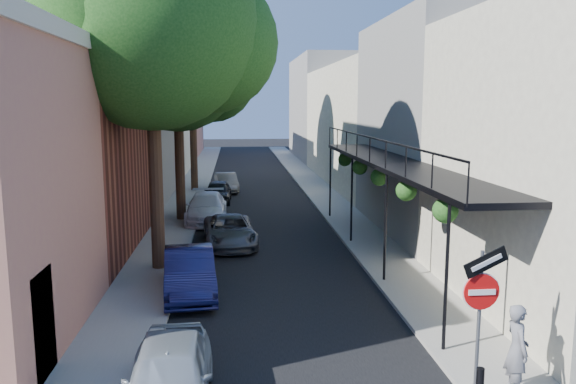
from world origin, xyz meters
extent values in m
cube|color=black|center=(0.00, 30.00, 0.01)|extent=(6.00, 64.00, 0.01)
cube|color=gray|center=(-4.00, 30.00, 0.06)|extent=(2.00, 64.00, 0.12)
cube|color=gray|center=(4.00, 30.00, 0.06)|extent=(2.00, 64.00, 0.12)
cube|color=beige|center=(-5.05, 2.50, 1.20)|extent=(0.10, 1.20, 2.20)
cube|color=maroon|center=(-10.00, 14.00, 6.00)|extent=(10.00, 12.00, 12.00)
cube|color=gray|center=(-5.02, 14.00, 8.00)|extent=(0.06, 7.00, 4.00)
cube|color=gray|center=(-9.00, 26.00, 4.50)|extent=(8.00, 12.00, 9.00)
cube|color=beige|center=(-9.00, 40.00, 5.00)|extent=(8.00, 16.00, 10.00)
cube|color=#B56B5D|center=(-9.00, 54.00, 4.00)|extent=(8.00, 12.00, 8.00)
cube|color=gray|center=(9.00, 15.00, 4.50)|extent=(8.00, 10.00, 9.00)
cube|color=beige|center=(9.00, 30.00, 4.00)|extent=(8.00, 20.00, 8.00)
cube|color=gray|center=(9.00, 48.00, 5.00)|extent=(8.00, 16.00, 10.00)
cube|color=black|center=(4.20, 10.00, 3.50)|extent=(2.00, 16.00, 0.15)
cube|color=black|center=(3.25, 10.00, 4.38)|extent=(0.05, 16.00, 0.05)
cylinder|color=black|center=(3.30, 3.00, 1.81)|extent=(0.08, 0.08, 3.40)
cylinder|color=black|center=(3.30, 18.00, 1.81)|extent=(0.08, 0.08, 3.40)
sphere|color=#174313|center=(3.60, 4.00, 3.05)|extent=(0.60, 0.60, 0.60)
sphere|color=#174313|center=(3.60, 10.00, 3.05)|extent=(0.60, 0.60, 0.60)
sphere|color=#174313|center=(3.60, 16.00, 3.05)|extent=(0.60, 0.60, 0.60)
cylinder|color=#595B60|center=(3.15, 1.00, 1.45)|extent=(0.07, 0.07, 2.90)
cylinder|color=red|center=(3.15, 0.96, 2.15)|extent=(0.66, 0.04, 0.66)
cube|color=white|center=(3.15, 0.93, 2.15)|extent=(0.50, 0.02, 0.10)
cylinder|color=white|center=(3.15, 0.98, 2.15)|extent=(0.70, 0.02, 0.70)
cube|color=black|center=(3.20, 0.95, 2.70)|extent=(0.89, 0.15, 0.58)
cube|color=white|center=(3.20, 0.92, 2.70)|extent=(0.60, 0.10, 0.31)
cylinder|color=#331E14|center=(-3.80, 10.00, 3.50)|extent=(0.44, 0.44, 7.00)
sphere|color=#174313|center=(-3.80, 10.00, 8.02)|extent=(6.80, 6.80, 6.80)
sphere|color=#174313|center=(-2.10, 11.02, 7.52)|extent=(4.76, 4.76, 4.76)
cylinder|color=#331E14|center=(-3.80, 18.00, 3.15)|extent=(0.44, 0.44, 6.30)
sphere|color=#174313|center=(-3.80, 18.00, 7.20)|extent=(6.00, 6.00, 6.00)
sphere|color=#174313|center=(-2.30, 18.90, 6.70)|extent=(4.20, 4.20, 4.20)
cylinder|color=#331E14|center=(-3.80, 27.00, 3.67)|extent=(0.44, 0.44, 7.35)
sphere|color=#174313|center=(-3.80, 27.00, 8.40)|extent=(7.00, 7.00, 7.00)
sphere|color=#174313|center=(-2.05, 28.05, 7.90)|extent=(4.90, 4.90, 4.90)
imported|color=#97A0A7|center=(-2.47, 1.24, 0.65)|extent=(1.64, 3.84, 1.29)
imported|color=#161745|center=(-2.60, 7.56, 0.66)|extent=(1.80, 4.14, 1.32)
imported|color=#505157|center=(-1.48, 13.13, 0.58)|extent=(2.28, 4.33, 1.16)
imported|color=white|center=(-2.60, 17.79, 0.66)|extent=(1.86, 4.55, 1.32)
imported|color=black|center=(-2.23, 22.94, 0.61)|extent=(1.54, 3.63, 1.22)
imported|color=gray|center=(-1.80, 26.81, 0.58)|extent=(1.66, 3.66, 1.17)
imported|color=slate|center=(3.92, 1.01, 0.99)|extent=(0.46, 0.66, 1.74)
camera|label=1|loc=(-1.23, -8.35, 5.50)|focal=35.00mm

